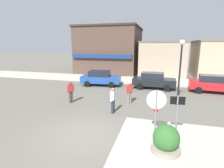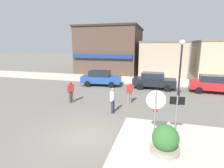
% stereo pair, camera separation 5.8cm
% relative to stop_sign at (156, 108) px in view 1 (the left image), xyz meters
% --- Properties ---
extents(ground_plane, '(160.00, 160.00, 0.00)m').
position_rel_stop_sign_xyz_m(ground_plane, '(-3.14, -0.40, -1.52)').
color(ground_plane, '#6B665B').
extents(sidewalk_corner, '(6.40, 4.80, 0.15)m').
position_rel_stop_sign_xyz_m(sidewalk_corner, '(1.63, -0.59, -1.44)').
color(sidewalk_corner, beige).
rests_on(sidewalk_corner, ground).
extents(kerb_far, '(80.00, 4.00, 0.15)m').
position_rel_stop_sign_xyz_m(kerb_far, '(-3.14, 13.02, -1.44)').
color(kerb_far, beige).
rests_on(kerb_far, ground).
extents(stop_sign, '(0.82, 0.09, 2.30)m').
position_rel_stop_sign_xyz_m(stop_sign, '(0.00, 0.00, 0.00)').
color(stop_sign, gray).
rests_on(stop_sign, ground).
extents(one_way_sign, '(0.60, 0.08, 2.10)m').
position_rel_stop_sign_xyz_m(one_way_sign, '(0.85, 0.08, -0.19)').
color(one_way_sign, gray).
rests_on(one_way_sign, ground).
extents(planter, '(1.10, 1.10, 1.23)m').
position_rel_stop_sign_xyz_m(planter, '(0.43, -1.00, -0.96)').
color(planter, gray).
rests_on(planter, ground).
extents(lamp_post, '(0.36, 0.36, 4.54)m').
position_rel_stop_sign_xyz_m(lamp_post, '(1.42, 5.29, 1.44)').
color(lamp_post, black).
rests_on(lamp_post, ground).
extents(parked_car_nearest, '(4.14, 2.15, 1.56)m').
position_rel_stop_sign_xyz_m(parked_car_nearest, '(-5.77, 9.66, -0.71)').
color(parked_car_nearest, '#234C9E').
rests_on(parked_car_nearest, ground).
extents(parked_car_second, '(4.04, 1.96, 1.56)m').
position_rel_stop_sign_xyz_m(parked_car_second, '(-0.40, 9.75, -0.71)').
color(parked_car_second, black).
rests_on(parked_car_second, ground).
extents(parked_car_third, '(4.14, 2.16, 1.56)m').
position_rel_stop_sign_xyz_m(parked_car_third, '(4.74, 9.57, -0.71)').
color(parked_car_third, red).
rests_on(parked_car_third, ground).
extents(pedestrian_crossing_near, '(0.26, 0.56, 1.61)m').
position_rel_stop_sign_xyz_m(pedestrian_crossing_near, '(-2.59, 2.61, -0.65)').
color(pedestrian_crossing_near, '#2D334C').
rests_on(pedestrian_crossing_near, ground).
extents(pedestrian_crossing_far, '(0.37, 0.52, 1.61)m').
position_rel_stop_sign_xyz_m(pedestrian_crossing_far, '(-6.05, 3.75, -0.65)').
color(pedestrian_crossing_far, '#4C473D').
rests_on(pedestrian_crossing_far, ground).
extents(pedestrian_kerb_side, '(0.44, 0.47, 1.61)m').
position_rel_stop_sign_xyz_m(pedestrian_kerb_side, '(-1.90, 4.66, -0.65)').
color(pedestrian_kerb_side, gray).
rests_on(pedestrian_kerb_side, ground).
extents(building_corner_shop, '(8.90, 9.95, 6.83)m').
position_rel_stop_sign_xyz_m(building_corner_shop, '(-7.43, 19.74, 1.90)').
color(building_corner_shop, brown).
rests_on(building_corner_shop, ground).
extents(building_storefront_left_near, '(5.97, 5.18, 4.64)m').
position_rel_stop_sign_xyz_m(building_storefront_left_near, '(0.39, 17.53, 0.81)').
color(building_storefront_left_near, tan).
rests_on(building_storefront_left_near, ground).
extents(building_storefront_left_mid, '(7.10, 6.85, 4.74)m').
position_rel_stop_sign_xyz_m(building_storefront_left_mid, '(7.98, 18.35, 0.86)').
color(building_storefront_left_mid, tan).
rests_on(building_storefront_left_mid, ground).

